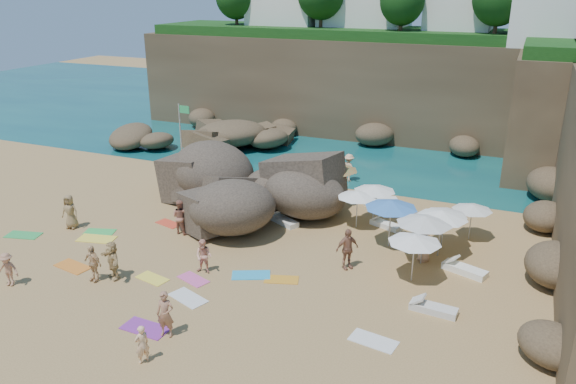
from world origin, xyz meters
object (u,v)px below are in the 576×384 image
at_px(flag_pole, 182,127).
at_px(parasol_0, 375,188).
at_px(person_stand_1, 180,217).
at_px(person_stand_4, 424,244).
at_px(rock_outcrop, 245,217).
at_px(person_stand_5, 168,174).
at_px(person_stand_2, 349,168).
at_px(parasol_1, 308,188).
at_px(parasol_2, 472,207).
at_px(lounger_0, 310,208).
at_px(person_stand_3, 347,249).
at_px(person_stand_6, 142,344).

relative_size(flag_pole, parasol_0, 2.01).
xyz_separation_m(person_stand_1, person_stand_4, (12.20, 1.86, -0.08)).
bearing_deg(rock_outcrop, person_stand_5, 160.07).
bearing_deg(person_stand_2, parasol_1, 112.38).
xyz_separation_m(parasol_1, person_stand_1, (-5.45, -4.26, -0.93)).
bearing_deg(parasol_2, person_stand_5, 178.30).
height_order(parasol_0, lounger_0, parasol_0).
bearing_deg(person_stand_5, person_stand_3, -27.30).
xyz_separation_m(lounger_0, person_stand_5, (-9.83, 0.21, 0.69)).
height_order(rock_outcrop, person_stand_3, person_stand_3).
relative_size(rock_outcrop, person_stand_6, 6.31).
height_order(parasol_1, person_stand_4, parasol_1).
bearing_deg(lounger_0, flag_pole, 147.75).
height_order(parasol_0, person_stand_5, parasol_0).
relative_size(person_stand_2, person_stand_5, 1.11).
distance_m(parasol_0, parasol_2, 5.10).
bearing_deg(person_stand_4, person_stand_2, 168.69).
distance_m(flag_pole, person_stand_5, 4.61).
distance_m(lounger_0, person_stand_5, 9.86).
distance_m(person_stand_4, person_stand_6, 13.64).
xyz_separation_m(person_stand_4, person_stand_5, (-16.96, 3.89, -0.02)).
relative_size(person_stand_1, person_stand_4, 1.09).
height_order(person_stand_2, person_stand_5, person_stand_2).
distance_m(parasol_2, person_stand_1, 14.87).
xyz_separation_m(parasol_1, person_stand_3, (3.67, -4.55, -0.89)).
relative_size(parasol_1, person_stand_4, 1.26).
height_order(parasol_1, person_stand_5, parasol_1).
distance_m(rock_outcrop, parasol_0, 7.36).
relative_size(parasol_0, person_stand_4, 1.33).
xyz_separation_m(person_stand_2, person_stand_6, (-0.80, -20.93, -0.20)).
bearing_deg(rock_outcrop, parasol_1, 16.19).
relative_size(flag_pole, person_stand_3, 2.33).
distance_m(flag_pole, parasol_1, 12.77).
bearing_deg(lounger_0, parasol_2, -14.26).
bearing_deg(person_stand_3, person_stand_2, 58.40).
height_order(person_stand_4, person_stand_6, person_stand_4).
height_order(lounger_0, person_stand_2, person_stand_2).
xyz_separation_m(lounger_0, person_stand_6, (-0.32, -15.11, 0.58)).
bearing_deg(person_stand_5, person_stand_6, -61.97).
bearing_deg(lounger_0, person_stand_5, 166.78).
bearing_deg(parasol_0, person_stand_1, -148.56).
distance_m(rock_outcrop, flag_pole, 10.74).
distance_m(lounger_0, person_stand_3, 7.14).
height_order(person_stand_1, person_stand_4, person_stand_1).
bearing_deg(parasol_2, person_stand_3, -131.17).
height_order(person_stand_1, person_stand_5, person_stand_1).
xyz_separation_m(person_stand_2, person_stand_3, (3.57, -11.65, 0.05)).
height_order(person_stand_3, person_stand_5, person_stand_3).
bearing_deg(lounger_0, person_stand_1, -144.54).
distance_m(rock_outcrop, parasol_1, 3.99).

